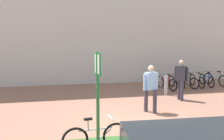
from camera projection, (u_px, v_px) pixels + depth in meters
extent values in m
plane|color=#936651|center=(140.00, 124.00, 8.47)|extent=(60.00, 60.00, 0.00)
cylinder|color=#2D7238|center=(98.00, 104.00, 6.27)|extent=(0.08, 0.08, 2.45)
cube|color=#198C33|center=(98.00, 64.00, 6.13)|extent=(0.10, 0.36, 0.52)
cube|color=white|center=(98.00, 64.00, 6.13)|extent=(0.10, 0.30, 0.44)
torus|color=black|center=(115.00, 135.00, 6.67)|extent=(0.66, 0.15, 0.66)
cylinder|color=silver|center=(96.00, 129.00, 6.47)|extent=(0.83, 0.15, 0.04)
cylinder|color=silver|center=(100.00, 139.00, 6.54)|extent=(0.60, 0.12, 0.44)
cylinder|color=silver|center=(88.00, 125.00, 6.40)|extent=(0.04, 0.04, 0.28)
cube|color=black|center=(88.00, 119.00, 6.37)|extent=(0.21, 0.11, 0.05)
cylinder|color=silver|center=(111.00, 117.00, 6.56)|extent=(0.09, 0.42, 0.04)
cylinder|color=#99999E|center=(161.00, 82.00, 13.28)|extent=(0.06, 0.06, 0.80)
cylinder|color=#99999E|center=(220.00, 78.00, 14.50)|extent=(0.06, 0.06, 0.80)
cylinder|color=#99999E|center=(192.00, 72.00, 13.84)|extent=(3.67, 0.61, 0.06)
torus|color=black|center=(173.00, 85.00, 12.97)|extent=(0.25, 0.59, 0.61)
torus|color=black|center=(160.00, 82.00, 13.77)|extent=(0.25, 0.59, 0.61)
cylinder|color=red|center=(166.00, 80.00, 13.34)|extent=(0.29, 0.74, 0.03)
cylinder|color=red|center=(165.00, 84.00, 13.45)|extent=(0.22, 0.54, 0.40)
cylinder|color=red|center=(169.00, 78.00, 13.18)|extent=(0.03, 0.03, 0.26)
cube|color=black|center=(169.00, 75.00, 13.16)|extent=(0.13, 0.20, 0.05)
cylinder|color=red|center=(162.00, 74.00, 13.61)|extent=(0.38, 0.16, 0.04)
torus|color=black|center=(182.00, 84.00, 13.17)|extent=(0.14, 0.61, 0.61)
torus|color=black|center=(172.00, 81.00, 14.05)|extent=(0.14, 0.61, 0.61)
cylinder|color=#194CA5|center=(177.00, 79.00, 13.58)|extent=(0.14, 0.77, 0.03)
cylinder|color=#194CA5|center=(175.00, 83.00, 13.70)|extent=(0.11, 0.56, 0.40)
cylinder|color=#194CA5|center=(178.00, 77.00, 13.41)|extent=(0.03, 0.03, 0.26)
cube|color=black|center=(179.00, 74.00, 13.38)|extent=(0.10, 0.19, 0.05)
cylinder|color=#194CA5|center=(173.00, 73.00, 13.88)|extent=(0.39, 0.09, 0.04)
torus|color=black|center=(194.00, 83.00, 13.40)|extent=(0.28, 0.58, 0.61)
torus|color=black|center=(180.00, 81.00, 14.17)|extent=(0.28, 0.58, 0.61)
cylinder|color=black|center=(187.00, 78.00, 13.76)|extent=(0.32, 0.72, 0.03)
cylinder|color=black|center=(186.00, 82.00, 13.87)|extent=(0.24, 0.53, 0.40)
cylinder|color=black|center=(190.00, 76.00, 13.60)|extent=(0.03, 0.03, 0.26)
cube|color=black|center=(190.00, 74.00, 13.58)|extent=(0.14, 0.20, 0.05)
cylinder|color=black|center=(182.00, 73.00, 14.02)|extent=(0.37, 0.18, 0.04)
torus|color=black|center=(202.00, 83.00, 13.54)|extent=(0.07, 0.61, 0.61)
torus|color=black|center=(192.00, 80.00, 14.45)|extent=(0.07, 0.61, 0.61)
cylinder|color=silver|center=(197.00, 77.00, 13.96)|extent=(0.05, 0.77, 0.03)
cylinder|color=silver|center=(196.00, 81.00, 14.09)|extent=(0.04, 0.56, 0.40)
cylinder|color=silver|center=(199.00, 76.00, 13.78)|extent=(0.03, 0.03, 0.26)
cube|color=black|center=(199.00, 73.00, 13.76)|extent=(0.08, 0.19, 0.05)
cylinder|color=silver|center=(194.00, 72.00, 14.27)|extent=(0.39, 0.04, 0.04)
torus|color=black|center=(211.00, 82.00, 13.74)|extent=(0.07, 0.61, 0.61)
torus|color=black|center=(202.00, 79.00, 14.65)|extent=(0.07, 0.61, 0.61)
cylinder|color=#194CA5|center=(207.00, 77.00, 14.17)|extent=(0.05, 0.77, 0.03)
cylinder|color=#194CA5|center=(206.00, 81.00, 14.29)|extent=(0.05, 0.56, 0.40)
cylinder|color=#194CA5|center=(208.00, 75.00, 13.99)|extent=(0.03, 0.03, 0.26)
cube|color=black|center=(209.00, 72.00, 13.96)|extent=(0.08, 0.19, 0.05)
cylinder|color=#194CA5|center=(204.00, 71.00, 14.48)|extent=(0.39, 0.04, 0.04)
torus|color=black|center=(223.00, 81.00, 14.03)|extent=(0.28, 0.58, 0.61)
torus|color=black|center=(208.00, 78.00, 14.81)|extent=(0.28, 0.58, 0.61)
cylinder|color=silver|center=(216.00, 76.00, 14.39)|extent=(0.32, 0.72, 0.03)
cylinder|color=silver|center=(214.00, 80.00, 14.50)|extent=(0.24, 0.53, 0.40)
cylinder|color=silver|center=(219.00, 74.00, 14.23)|extent=(0.03, 0.03, 0.26)
cube|color=black|center=(219.00, 72.00, 14.21)|extent=(0.14, 0.20, 0.05)
cylinder|color=silver|center=(210.00, 71.00, 14.65)|extent=(0.37, 0.18, 0.04)
cylinder|color=#ADADB2|center=(166.00, 85.00, 12.20)|extent=(0.16, 0.16, 0.90)
cylinder|color=#383342|center=(179.00, 90.00, 11.41)|extent=(0.14, 0.14, 0.85)
cylinder|color=#383342|center=(182.00, 91.00, 11.18)|extent=(0.14, 0.14, 0.85)
cube|color=#2D2D38|center=(181.00, 73.00, 11.19)|extent=(0.45, 0.45, 0.62)
cylinder|color=#2D2D38|center=(175.00, 73.00, 11.34)|extent=(0.09, 0.09, 0.59)
cylinder|color=#2D2D38|center=(187.00, 74.00, 11.05)|extent=(0.09, 0.09, 0.59)
sphere|color=tan|center=(182.00, 63.00, 11.12)|extent=(0.22, 0.22, 0.22)
cylinder|color=#383342|center=(146.00, 100.00, 9.67)|extent=(0.14, 0.14, 0.85)
cylinder|color=#383342|center=(155.00, 102.00, 9.47)|extent=(0.14, 0.14, 0.85)
cube|color=#8CB2E5|center=(151.00, 81.00, 9.47)|extent=(0.44, 0.32, 0.62)
cylinder|color=#8CB2E5|center=(144.00, 82.00, 9.37)|extent=(0.09, 0.09, 0.59)
cylinder|color=#8CB2E5|center=(157.00, 81.00, 9.57)|extent=(0.09, 0.09, 0.59)
sphere|color=tan|center=(151.00, 68.00, 9.40)|extent=(0.22, 0.22, 0.22)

